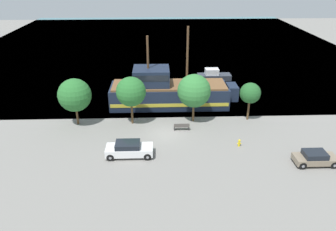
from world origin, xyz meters
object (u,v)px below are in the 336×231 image
at_px(pirate_ship, 168,92).
at_px(parked_car_curb_mid, 315,158).
at_px(moored_boat_dockside, 213,75).
at_px(fire_hydrant, 239,143).
at_px(bench_promenade_east, 182,127).
at_px(parked_car_curb_front, 129,149).

relative_size(pirate_ship, parked_car_curb_mid, 4.20).
distance_m(moored_boat_dockside, fire_hydrant, 21.08).
bearing_deg(fire_hydrant, bench_promenade_east, 146.32).
bearing_deg(pirate_ship, parked_car_curb_front, -108.54).
relative_size(parked_car_curb_front, parked_car_curb_mid, 1.16).
relative_size(parked_car_curb_front, fire_hydrant, 5.88).
bearing_deg(bench_promenade_east, parked_car_curb_mid, -31.48).
xyz_separation_m(moored_boat_dockside, fire_hydrant, (-0.79, -21.06, -0.24)).
distance_m(parked_car_curb_front, parked_car_curb_mid, 17.39).
distance_m(pirate_ship, parked_car_curb_front, 13.11).
bearing_deg(fire_hydrant, moored_boat_dockside, 87.86).
height_order(parked_car_curb_front, fire_hydrant, parked_car_curb_front).
bearing_deg(parked_car_curb_front, pirate_ship, 71.46).
bearing_deg(parked_car_curb_front, moored_boat_dockside, 62.25).
relative_size(pirate_ship, bench_promenade_east, 9.47).
distance_m(pirate_ship, moored_boat_dockside, 12.77).
bearing_deg(bench_promenade_east, pirate_ship, 100.25).
bearing_deg(moored_boat_dockside, parked_car_curb_mid, -77.53).
bearing_deg(parked_car_curb_front, parked_car_curb_mid, -6.80).
xyz_separation_m(pirate_ship, bench_promenade_east, (1.30, -7.21, -1.41)).
xyz_separation_m(pirate_ship, parked_car_curb_mid, (13.12, -14.44, -1.18)).
height_order(pirate_ship, parked_car_curb_mid, pirate_ship).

